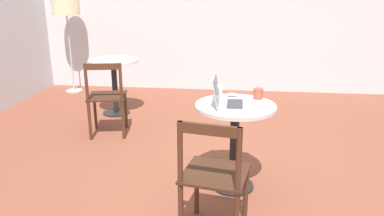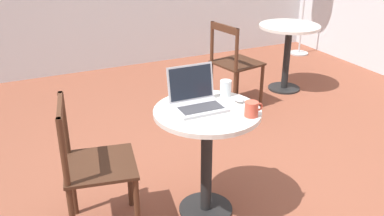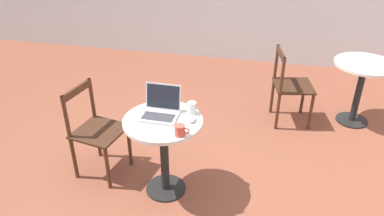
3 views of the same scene
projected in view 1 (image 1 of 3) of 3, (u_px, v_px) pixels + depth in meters
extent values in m
plane|color=brown|center=(226.00, 180.00, 3.42)|extent=(16.00, 16.00, 0.00)
cube|color=silver|center=(233.00, 9.00, 6.06)|extent=(0.06, 9.40, 2.70)
cylinder|color=black|center=(233.00, 185.00, 3.31)|extent=(0.37, 0.37, 0.02)
cylinder|color=black|center=(234.00, 147.00, 3.20)|extent=(0.08, 0.08, 0.71)
cylinder|color=silver|center=(236.00, 106.00, 3.09)|extent=(0.67, 0.67, 0.03)
cylinder|color=black|center=(117.00, 112.00, 5.25)|extent=(0.37, 0.37, 0.02)
cylinder|color=black|center=(115.00, 87.00, 5.14)|extent=(0.08, 0.08, 0.71)
cylinder|color=silver|center=(113.00, 61.00, 5.03)|extent=(0.67, 0.67, 0.03)
cylinder|color=#472819|center=(197.00, 187.00, 2.85)|extent=(0.04, 0.04, 0.46)
cylinder|color=#472819|center=(246.00, 194.00, 2.75)|extent=(0.04, 0.04, 0.46)
cylinder|color=#472819|center=(181.00, 214.00, 2.51)|extent=(0.04, 0.04, 0.46)
cube|color=#3C2215|center=(215.00, 173.00, 2.56)|extent=(0.50, 0.50, 0.02)
cylinder|color=#472819|center=(180.00, 152.00, 2.37)|extent=(0.04, 0.04, 0.41)
cylinder|color=#472819|center=(239.00, 160.00, 2.27)|extent=(0.04, 0.04, 0.41)
cube|color=#472819|center=(209.00, 130.00, 2.27)|extent=(0.10, 0.40, 0.07)
cylinder|color=#472819|center=(95.00, 111.00, 4.63)|extent=(0.04, 0.04, 0.46)
cylinder|color=#472819|center=(126.00, 110.00, 4.66)|extent=(0.04, 0.04, 0.46)
cylinder|color=#472819|center=(90.00, 121.00, 4.27)|extent=(0.04, 0.04, 0.46)
cylinder|color=#472819|center=(123.00, 120.00, 4.30)|extent=(0.04, 0.04, 0.46)
cube|color=#3C2215|center=(107.00, 96.00, 4.39)|extent=(0.50, 0.50, 0.02)
cylinder|color=#472819|center=(86.00, 82.00, 4.13)|extent=(0.04, 0.04, 0.41)
cylinder|color=#472819|center=(121.00, 82.00, 4.16)|extent=(0.04, 0.04, 0.41)
cube|color=#472819|center=(102.00, 67.00, 4.09)|extent=(0.10, 0.40, 0.07)
cylinder|color=#B7B7B7|center=(74.00, 91.00, 6.37)|extent=(0.27, 0.27, 0.02)
cylinder|color=#B7B7B7|center=(71.00, 54.00, 6.17)|extent=(0.02, 0.02, 1.27)
cylinder|color=beige|center=(66.00, 7.00, 5.94)|extent=(0.43, 0.43, 0.24)
cube|color=#B7B7BC|center=(232.00, 105.00, 3.04)|extent=(0.31, 0.23, 0.02)
cube|color=#38383D|center=(235.00, 104.00, 3.04)|extent=(0.27, 0.13, 0.00)
cube|color=#B7B7BC|center=(216.00, 90.00, 3.02)|extent=(0.31, 0.05, 0.23)
cube|color=black|center=(217.00, 90.00, 3.02)|extent=(0.29, 0.04, 0.20)
ellipsoid|color=#B7B7BC|center=(232.00, 95.00, 3.31)|extent=(0.06, 0.10, 0.03)
cylinder|color=#C64C38|center=(258.00, 94.00, 3.23)|extent=(0.08, 0.08, 0.09)
torus|color=#C64C38|center=(258.00, 92.00, 3.28)|extent=(0.05, 0.01, 0.05)
cylinder|color=silver|center=(218.00, 91.00, 3.29)|extent=(0.08, 0.08, 0.11)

